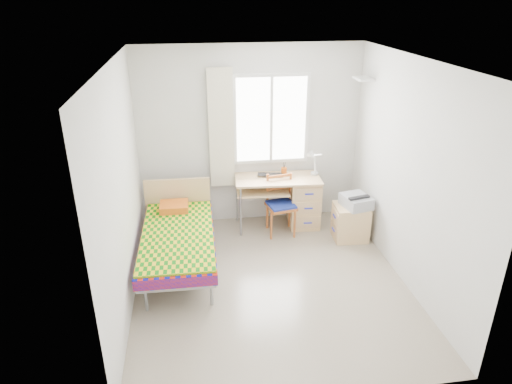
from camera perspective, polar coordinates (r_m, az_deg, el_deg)
The scene contains 17 objects.
floor at distance 5.62m, azimuth 1.81°, elevation -11.24°, with size 3.50×3.50×0.00m, color #BCAD93.
ceiling at distance 4.64m, azimuth 2.23°, elevation 16.02°, with size 3.50×3.50×0.00m, color white.
wall_back at distance 6.61m, azimuth -0.73°, elevation 6.90°, with size 3.20×3.20×0.00m, color silver.
wall_left at distance 4.97m, azimuth -16.46°, elevation -0.03°, with size 3.50×3.50×0.00m, color silver.
wall_right at distance 5.49m, azimuth 18.66°, elevation 1.96°, with size 3.50×3.50×0.00m, color silver.
window at distance 6.57m, azimuth 1.91°, elevation 9.04°, with size 1.10×0.04×1.30m.
curtain at distance 6.46m, azimuth -4.38°, elevation 7.82°, with size 0.35×0.05×1.70m, color beige.
floating_shelf at distance 6.45m, azimuth 13.28°, elevation 13.62°, with size 0.20×0.32×0.03m, color white.
bed at distance 5.86m, azimuth -9.73°, elevation -5.39°, with size 0.93×1.93×0.83m.
desk at distance 6.76m, azimuth 5.40°, elevation -0.83°, with size 1.26×0.64×0.76m.
chair at distance 6.51m, azimuth 3.14°, elevation -1.10°, with size 0.44×0.44×0.87m.
cabinet at distance 6.55m, azimuth 11.69°, elevation -3.71°, with size 0.49×0.44×0.50m.
printer at distance 6.40m, azimuth 12.42°, elevation -1.10°, with size 0.41×0.45×0.17m.
laptop at distance 6.58m, azimuth 1.76°, elevation 1.97°, with size 0.36×0.23×0.03m, color black.
pen_cup at distance 6.68m, azimuth 3.51°, elevation 2.65°, with size 0.08×0.08×0.10m, color orange.
task_lamp at distance 6.52m, azimuth 7.16°, elevation 3.98°, with size 0.23×0.33×0.43m.
book at distance 6.61m, azimuth 0.89°, elevation 0.34°, with size 0.17×0.24×0.02m, color gray.
Camera 1 is at (-0.85, -4.52, 3.24)m, focal length 32.00 mm.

